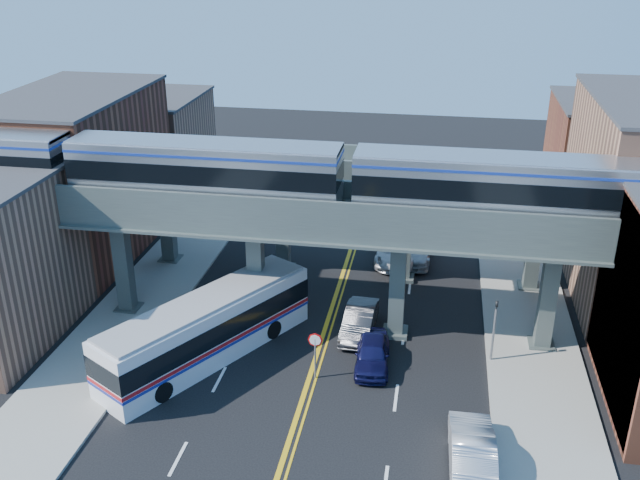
# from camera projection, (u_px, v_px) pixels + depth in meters

# --- Properties ---
(ground) EXTENTS (120.00, 120.00, 0.00)m
(ground) POSITION_uv_depth(u_px,v_px,m) (298.00, 413.00, 33.78)
(ground) COLOR black
(ground) RESTS_ON ground
(sidewalk_west) EXTENTS (5.00, 70.00, 0.16)m
(sidewalk_west) POSITION_uv_depth(u_px,v_px,m) (150.00, 294.00, 44.55)
(sidewalk_west) COLOR gray
(sidewalk_west) RESTS_ON ground
(sidewalk_east) EXTENTS (5.00, 70.00, 0.16)m
(sidewalk_east) POSITION_uv_depth(u_px,v_px,m) (528.00, 326.00, 40.97)
(sidewalk_east) COLOR gray
(sidewalk_east) RESTS_ON ground
(building_west_b) EXTENTS (8.00, 14.00, 11.00)m
(building_west_b) POSITION_uv_depth(u_px,v_px,m) (79.00, 175.00, 48.87)
(building_west_b) COLOR brown
(building_west_b) RESTS_ON ground
(building_west_c) EXTENTS (8.00, 10.00, 8.00)m
(building_west_c) POSITION_uv_depth(u_px,v_px,m) (153.00, 144.00, 61.20)
(building_west_c) COLOR #97664E
(building_west_c) RESTS_ON ground
(building_east_c) EXTENTS (8.00, 10.00, 9.00)m
(building_east_c) POSITION_uv_depth(u_px,v_px,m) (605.00, 161.00, 55.23)
(building_east_c) COLOR brown
(building_east_c) RESTS_ON ground
(mural_panel) EXTENTS (0.10, 9.50, 9.50)m
(mural_panel) POSITION_uv_depth(u_px,v_px,m) (619.00, 310.00, 33.20)
(mural_panel) COLOR teal
(mural_panel) RESTS_ON ground
(elevated_viaduct_near) EXTENTS (52.00, 3.60, 7.40)m
(elevated_viaduct_near) POSITION_uv_depth(u_px,v_px,m) (326.00, 224.00, 38.38)
(elevated_viaduct_near) COLOR #434E4C
(elevated_viaduct_near) RESTS_ON ground
(elevated_viaduct_far) EXTENTS (52.00, 3.60, 7.40)m
(elevated_viaduct_far) POSITION_uv_depth(u_px,v_px,m) (344.00, 182.00, 44.70)
(elevated_viaduct_far) COLOR #434E4C
(elevated_viaduct_far) RESTS_ON ground
(transit_train) EXTENTS (45.69, 2.86, 3.33)m
(transit_train) POSITION_uv_depth(u_px,v_px,m) (205.00, 169.00, 38.31)
(transit_train) COLOR black
(transit_train) RESTS_ON elevated_viaduct_near
(stop_sign) EXTENTS (0.76, 0.09, 2.63)m
(stop_sign) POSITION_uv_depth(u_px,v_px,m) (315.00, 348.00, 35.73)
(stop_sign) COLOR slate
(stop_sign) RESTS_ON ground
(traffic_signal) EXTENTS (0.15, 0.18, 4.10)m
(traffic_signal) POSITION_uv_depth(u_px,v_px,m) (495.00, 324.00, 36.83)
(traffic_signal) COLOR slate
(traffic_signal) RESTS_ON ground
(transit_bus) EXTENTS (8.99, 12.46, 3.30)m
(transit_bus) POSITION_uv_depth(u_px,v_px,m) (207.00, 329.00, 37.57)
(transit_bus) COLOR silver
(transit_bus) RESTS_ON ground
(car_lane_a) EXTENTS (2.04, 4.48, 1.49)m
(car_lane_a) POSITION_uv_depth(u_px,v_px,m) (372.00, 353.00, 37.18)
(car_lane_a) COLOR #0F1039
(car_lane_a) RESTS_ON ground
(car_lane_b) EXTENTS (1.84, 4.76, 1.55)m
(car_lane_b) POSITION_uv_depth(u_px,v_px,m) (359.00, 321.00, 40.13)
(car_lane_b) COLOR #2B2A2D
(car_lane_b) RESTS_ON ground
(car_lane_c) EXTENTS (2.59, 5.62, 1.56)m
(car_lane_c) POSITION_uv_depth(u_px,v_px,m) (396.00, 250.00, 48.92)
(car_lane_c) COLOR silver
(car_lane_c) RESTS_ON ground
(car_lane_d) EXTENTS (2.48, 5.62, 1.61)m
(car_lane_d) POSITION_uv_depth(u_px,v_px,m) (415.00, 248.00, 49.26)
(car_lane_d) COLOR #B0B1B5
(car_lane_d) RESTS_ON ground
(car_parked_curb) EXTENTS (2.00, 5.33, 1.74)m
(car_parked_curb) POSITION_uv_depth(u_px,v_px,m) (472.00, 450.00, 30.08)
(car_parked_curb) COLOR #B3B4B8
(car_parked_curb) RESTS_ON ground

